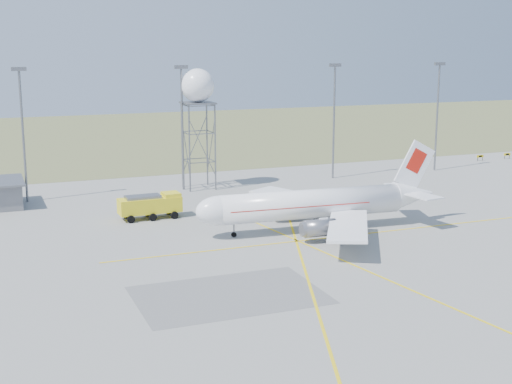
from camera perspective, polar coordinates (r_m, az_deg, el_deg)
name	(u,v)px	position (r m, az deg, el deg)	size (l,w,h in m)	color
ground	(500,321)	(67.18, 18.94, -9.73)	(400.00, 400.00, 0.00)	gray
grass_strip	(143,135)	(193.01, -8.99, 4.54)	(400.00, 120.00, 0.03)	#5D6A3A
mast_a	(22,123)	(113.74, -18.19, 5.23)	(2.20, 0.50, 20.50)	slate
mast_b	(182,117)	(117.89, -5.93, 5.97)	(2.20, 0.50, 20.50)	slate
mast_c	(334,111)	(128.29, 6.27, 6.43)	(2.20, 0.50, 20.50)	slate
mast_d	(438,107)	(139.89, 14.32, 6.58)	(2.20, 0.50, 20.50)	slate
taxi_sign_near	(480,156)	(155.37, 17.50, 2.73)	(1.60, 0.17, 1.20)	black
taxi_sign_far	(507,155)	(159.85, 19.45, 2.84)	(1.60, 0.17, 1.20)	black
airliner_main	(314,204)	(92.64, 4.70, -0.99)	(33.32, 32.33, 11.33)	white
radar_tower	(198,122)	(118.72, -4.66, 5.61)	(5.51, 5.51, 19.95)	slate
fire_truck	(152,207)	(100.11, -8.35, -1.17)	(8.72, 3.68, 3.46)	yellow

